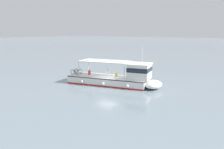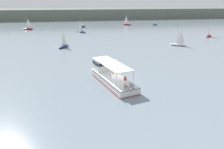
{
  "view_description": "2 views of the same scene",
  "coord_description": "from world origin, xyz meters",
  "px_view_note": "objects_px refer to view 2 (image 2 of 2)",
  "views": [
    {
      "loc": [
        22.62,
        17.87,
        7.26
      ],
      "look_at": [
        -1.02,
        0.03,
        1.4
      ],
      "focal_mm": 36.12,
      "sensor_mm": 36.0,
      "label": 1
    },
    {
      "loc": [
        -6.69,
        -31.05,
        12.6
      ],
      "look_at": [
        -1.02,
        0.03,
        1.4
      ],
      "focal_mm": 33.77,
      "sensor_mm": 36.0,
      "label": 2
    }
  ],
  "objects_px": {
    "sailboat_off_stern": "(64,46)",
    "sailboat_horizon_west": "(81,31)",
    "motorboat_far_left": "(83,26)",
    "sailboat_outer_anchorage": "(28,28)",
    "sailboat_near_starboard": "(127,24)",
    "motorboat_mid_channel": "(155,24)",
    "ferry_main": "(109,75)",
    "sailboat_horizon_east": "(178,44)",
    "sailboat_near_port": "(209,35)"
  },
  "relations": [
    {
      "from": "sailboat_off_stern",
      "to": "sailboat_horizon_west",
      "type": "bearing_deg",
      "value": 77.86
    },
    {
      "from": "motorboat_far_left",
      "to": "sailboat_outer_anchorage",
      "type": "bearing_deg",
      "value": -171.52
    },
    {
      "from": "motorboat_far_left",
      "to": "sailboat_outer_anchorage",
      "type": "distance_m",
      "value": 25.04
    },
    {
      "from": "sailboat_near_starboard",
      "to": "sailboat_horizon_west",
      "type": "bearing_deg",
      "value": -138.29
    },
    {
      "from": "motorboat_mid_channel",
      "to": "sailboat_horizon_west",
      "type": "distance_m",
      "value": 43.9
    },
    {
      "from": "ferry_main",
      "to": "sailboat_near_starboard",
      "type": "relative_size",
      "value": 2.42
    },
    {
      "from": "sailboat_off_stern",
      "to": "sailboat_horizon_east",
      "type": "xyz_separation_m",
      "value": [
        32.89,
        -3.31,
        0.0
      ]
    },
    {
      "from": "sailboat_near_starboard",
      "to": "sailboat_near_port",
      "type": "relative_size",
      "value": 1.0
    },
    {
      "from": "sailboat_near_starboard",
      "to": "sailboat_horizon_east",
      "type": "relative_size",
      "value": 1.0
    },
    {
      "from": "sailboat_near_port",
      "to": "sailboat_near_starboard",
      "type": "bearing_deg",
      "value": 115.96
    },
    {
      "from": "ferry_main",
      "to": "motorboat_far_left",
      "type": "xyz_separation_m",
      "value": [
        -0.7,
        73.11,
        -0.47
      ]
    },
    {
      "from": "sailboat_off_stern",
      "to": "motorboat_far_left",
      "type": "distance_m",
      "value": 46.06
    },
    {
      "from": "sailboat_off_stern",
      "to": "sailboat_near_port",
      "type": "relative_size",
      "value": 1.0
    },
    {
      "from": "ferry_main",
      "to": "motorboat_far_left",
      "type": "bearing_deg",
      "value": 90.55
    },
    {
      "from": "motorboat_mid_channel",
      "to": "sailboat_near_port",
      "type": "distance_m",
      "value": 38.87
    },
    {
      "from": "sailboat_off_stern",
      "to": "sailboat_horizon_east",
      "type": "distance_m",
      "value": 33.05
    },
    {
      "from": "sailboat_outer_anchorage",
      "to": "sailboat_near_port",
      "type": "bearing_deg",
      "value": -25.07
    },
    {
      "from": "ferry_main",
      "to": "sailboat_horizon_east",
      "type": "xyz_separation_m",
      "value": [
        24.58,
        24.38,
        -0.47
      ]
    },
    {
      "from": "ferry_main",
      "to": "motorboat_mid_channel",
      "type": "bearing_deg",
      "value": 63.75
    },
    {
      "from": "sailboat_horizon_west",
      "to": "sailboat_near_port",
      "type": "relative_size",
      "value": 1.0
    },
    {
      "from": "ferry_main",
      "to": "sailboat_near_starboard",
      "type": "height_order",
      "value": "sailboat_near_starboard"
    },
    {
      "from": "sailboat_horizon_west",
      "to": "sailboat_horizon_east",
      "type": "distance_m",
      "value": 41.79
    },
    {
      "from": "ferry_main",
      "to": "sailboat_near_port",
      "type": "bearing_deg",
      "value": 40.87
    },
    {
      "from": "sailboat_horizon_west",
      "to": "sailboat_outer_anchorage",
      "type": "xyz_separation_m",
      "value": [
        -23.37,
        12.88,
        0.0
      ]
    },
    {
      "from": "sailboat_outer_anchorage",
      "to": "motorboat_mid_channel",
      "type": "bearing_deg",
      "value": 5.76
    },
    {
      "from": "motorboat_far_left",
      "to": "sailboat_outer_anchorage",
      "type": "height_order",
      "value": "sailboat_outer_anchorage"
    },
    {
      "from": "sailboat_horizon_west",
      "to": "sailboat_horizon_east",
      "type": "bearing_deg",
      "value": -50.32
    },
    {
      "from": "sailboat_off_stern",
      "to": "sailboat_outer_anchorage",
      "type": "distance_m",
      "value": 45.13
    },
    {
      "from": "ferry_main",
      "to": "sailboat_near_port",
      "type": "distance_m",
      "value": 57.05
    },
    {
      "from": "sailboat_near_starboard",
      "to": "motorboat_mid_channel",
      "type": "bearing_deg",
      "value": -12.04
    },
    {
      "from": "sailboat_near_starboard",
      "to": "sailboat_near_port",
      "type": "xyz_separation_m",
      "value": [
        20.22,
        -41.52,
        0.0
      ]
    },
    {
      "from": "sailboat_off_stern",
      "to": "motorboat_mid_channel",
      "type": "relative_size",
      "value": 1.46
    },
    {
      "from": "ferry_main",
      "to": "motorboat_far_left",
      "type": "relative_size",
      "value": 3.46
    },
    {
      "from": "sailboat_outer_anchorage",
      "to": "sailboat_near_port",
      "type": "relative_size",
      "value": 1.0
    },
    {
      "from": "sailboat_off_stern",
      "to": "sailboat_outer_anchorage",
      "type": "height_order",
      "value": "same"
    },
    {
      "from": "sailboat_near_starboard",
      "to": "sailboat_outer_anchorage",
      "type": "relative_size",
      "value": 1.0
    },
    {
      "from": "sailboat_off_stern",
      "to": "sailboat_outer_anchorage",
      "type": "bearing_deg",
      "value": 112.35
    },
    {
      "from": "motorboat_mid_channel",
      "to": "sailboat_outer_anchorage",
      "type": "height_order",
      "value": "sailboat_outer_anchorage"
    },
    {
      "from": "sailboat_horizon_east",
      "to": "sailboat_horizon_west",
      "type": "bearing_deg",
      "value": 129.68
    },
    {
      "from": "motorboat_far_left",
      "to": "sailboat_horizon_east",
      "type": "xyz_separation_m",
      "value": [
        25.28,
        -48.73,
        -0.0
      ]
    },
    {
      "from": "sailboat_near_starboard",
      "to": "motorboat_mid_channel",
      "type": "distance_m",
      "value": 14.77
    },
    {
      "from": "sailboat_horizon_west",
      "to": "sailboat_outer_anchorage",
      "type": "bearing_deg",
      "value": 151.14
    },
    {
      "from": "sailboat_horizon_west",
      "to": "sailboat_near_port",
      "type": "xyz_separation_m",
      "value": [
        45.24,
        -19.21,
        0.0
      ]
    },
    {
      "from": "sailboat_near_starboard",
      "to": "sailboat_horizon_east",
      "type": "distance_m",
      "value": 54.49
    },
    {
      "from": "motorboat_far_left",
      "to": "sailboat_horizon_west",
      "type": "height_order",
      "value": "sailboat_horizon_west"
    },
    {
      "from": "sailboat_off_stern",
      "to": "motorboat_far_left",
      "type": "height_order",
      "value": "sailboat_off_stern"
    },
    {
      "from": "sailboat_horizon_east",
      "to": "sailboat_outer_anchorage",
      "type": "bearing_deg",
      "value": 138.01
    },
    {
      "from": "ferry_main",
      "to": "sailboat_horizon_east",
      "type": "distance_m",
      "value": 34.62
    },
    {
      "from": "sailboat_near_port",
      "to": "sailboat_outer_anchorage",
      "type": "bearing_deg",
      "value": 154.93
    },
    {
      "from": "sailboat_off_stern",
      "to": "motorboat_far_left",
      "type": "xyz_separation_m",
      "value": [
        7.6,
        45.43,
        0.0
      ]
    }
  ]
}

